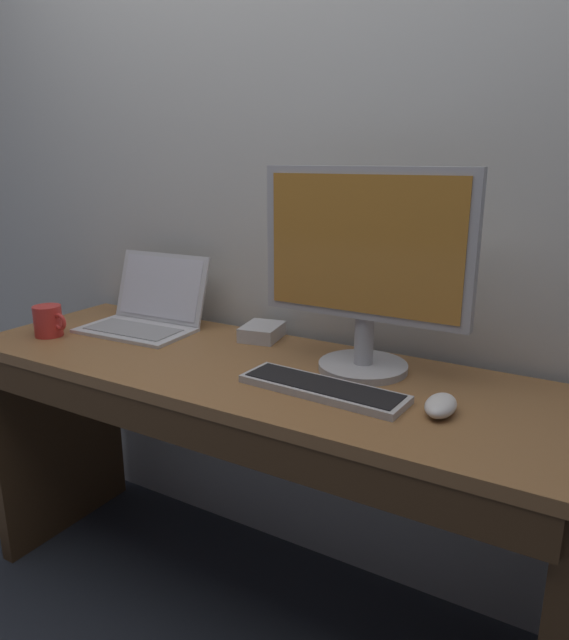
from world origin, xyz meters
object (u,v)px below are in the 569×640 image
object	(u,v)px
laptop_silver	(148,309)
coffee_mug	(49,321)
wired_keyboard	(322,388)
external_drive_box	(262,332)
external_monitor	(364,264)
computer_mouse	(441,405)

from	to	relation	value
laptop_silver	coffee_mug	world-z (taller)	laptop_silver
wired_keyboard	coffee_mug	bearing A→B (deg)	-178.28
wired_keyboard	external_drive_box	size ratio (longest dim) A/B	2.99
external_monitor	external_drive_box	world-z (taller)	external_monitor
wired_keyboard	computer_mouse	bearing A→B (deg)	4.65
external_monitor	computer_mouse	bearing A→B (deg)	-30.78
external_drive_box	computer_mouse	bearing A→B (deg)	-22.74
external_monitor	external_drive_box	xyz separation A→B (m)	(-0.38, 0.11, -0.27)
external_monitor	wired_keyboard	size ratio (longest dim) A/B	1.30
external_drive_box	coffee_mug	size ratio (longest dim) A/B	1.12
computer_mouse	external_drive_box	bearing A→B (deg)	153.85
external_monitor	coffee_mug	distance (m)	1.02
wired_keyboard	computer_mouse	size ratio (longest dim) A/B	3.60
laptop_silver	wired_keyboard	world-z (taller)	laptop_silver
external_monitor	wired_keyboard	distance (m)	0.33
wired_keyboard	external_monitor	bearing A→B (deg)	82.48
wired_keyboard	computer_mouse	distance (m)	0.28
laptop_silver	wired_keyboard	size ratio (longest dim) A/B	0.88
external_drive_box	coffee_mug	xyz separation A→B (m)	(-0.59, -0.32, 0.03)
computer_mouse	external_drive_box	world-z (taller)	external_drive_box
laptop_silver	computer_mouse	bearing A→B (deg)	-10.07
external_drive_box	wired_keyboard	bearing A→B (deg)	-38.98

